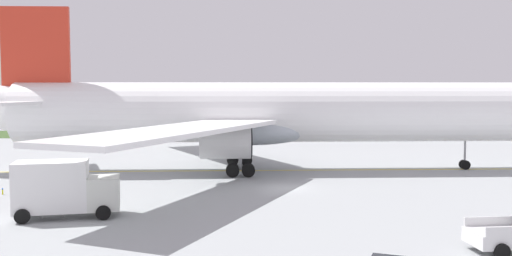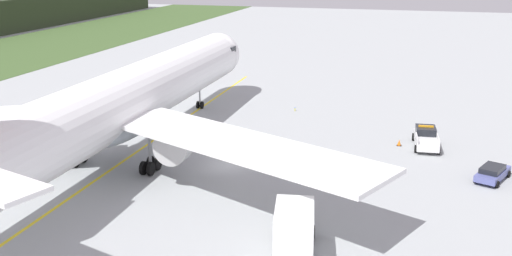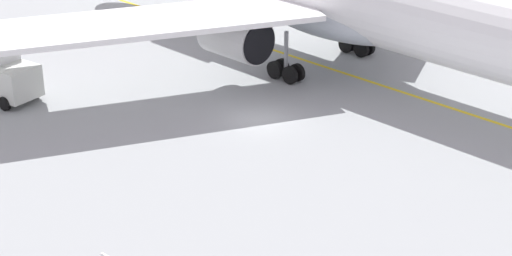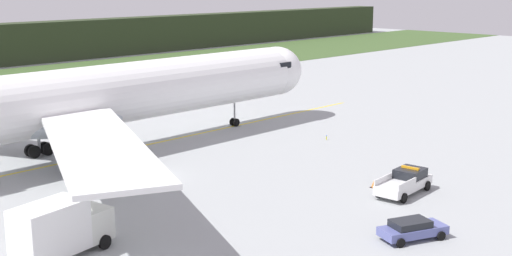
# 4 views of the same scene
# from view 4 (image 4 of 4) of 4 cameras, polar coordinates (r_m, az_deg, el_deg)

# --- Properties ---
(ground) EXTENTS (320.00, 320.00, 0.00)m
(ground) POSITION_cam_4_polar(r_m,az_deg,el_deg) (57.60, -8.28, -4.06)
(ground) COLOR #9B9FA1
(taxiway_centerline_main) EXTENTS (77.93, 0.96, 0.01)m
(taxiway_centerline_main) POSITION_cam_4_polar(r_m,az_deg,el_deg) (65.17, -13.53, -2.33)
(taxiway_centerline_main) COLOR yellow
(taxiway_centerline_main) RESTS_ON ground
(airliner) EXTENTS (59.29, 50.88, 15.46)m
(airliner) POSITION_cam_4_polar(r_m,az_deg,el_deg) (63.70, -14.26, 2.30)
(airliner) COLOR white
(airliner) RESTS_ON ground
(ops_pickup_truck) EXTENTS (5.92, 2.76, 1.94)m
(ops_pickup_truck) POSITION_cam_4_polar(r_m,az_deg,el_deg) (53.70, 12.44, -4.45)
(ops_pickup_truck) COLOR silver
(ops_pickup_truck) RESTS_ON ground
(catering_truck) EXTENTS (6.52, 3.62, 3.67)m
(catering_truck) POSITION_cam_4_polar(r_m,az_deg,el_deg) (42.01, -16.24, -8.13)
(catering_truck) COLOR silver
(catering_truck) RESTS_ON ground
(staff_car) EXTENTS (4.70, 3.31, 1.30)m
(staff_car) POSITION_cam_4_polar(r_m,az_deg,el_deg) (44.63, 13.02, -8.26)
(staff_car) COLOR #555C9C
(staff_car) RESTS_ON ground
(apron_cone) EXTENTS (0.48, 0.48, 0.61)m
(apron_cone) POSITION_cam_4_polar(r_m,az_deg,el_deg) (54.78, 9.89, -4.67)
(apron_cone) COLOR black
(apron_cone) RESTS_ON ground
(taxiway_edge_light_east) EXTENTS (0.12, 0.12, 0.49)m
(taxiway_edge_light_east) POSITION_cam_4_polar(r_m,az_deg,el_deg) (70.12, 5.96, -0.79)
(taxiway_edge_light_east) COLOR yellow
(taxiway_edge_light_east) RESTS_ON ground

